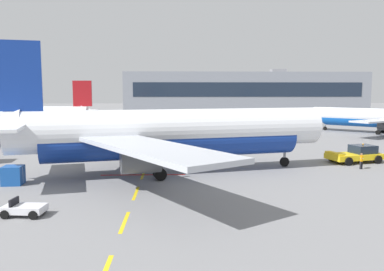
% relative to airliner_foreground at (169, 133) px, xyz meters
% --- Properties ---
extents(ground, '(400.00, 400.00, 0.00)m').
position_rel_airliner_foreground_xyz_m(ground, '(19.56, 17.31, -3.95)').
color(ground, slate).
extents(apron_paint_markings, '(8.00, 95.11, 0.01)m').
position_rel_airliner_foreground_xyz_m(apron_paint_markings, '(-2.44, 14.68, -3.95)').
color(apron_paint_markings, yellow).
rests_on(apron_paint_markings, ground).
extents(airliner_foreground, '(34.50, 33.66, 12.20)m').
position_rel_airliner_foreground_xyz_m(airliner_foreground, '(0.00, 0.00, 0.00)').
color(airliner_foreground, white).
rests_on(airliner_foreground, ground).
extents(pushback_tug, '(6.51, 4.30, 2.08)m').
position_rel_airliner_foreground_xyz_m(pushback_tug, '(20.82, 5.03, -3.05)').
color(pushback_tug, yellow).
rests_on(pushback_tug, ground).
extents(airliner_mid_left, '(28.16, 28.01, 9.88)m').
position_rel_airliner_foreground_xyz_m(airliner_mid_left, '(-27.92, 38.76, -0.75)').
color(airliner_mid_left, white).
rests_on(airliner_mid_left, ground).
extents(airliner_far_center, '(23.00, 21.25, 9.22)m').
position_rel_airliner_foreground_xyz_m(airliner_far_center, '(38.08, 34.53, -0.97)').
color(airliner_far_center, silver).
rests_on(airliner_far_center, ground).
extents(ground_crew_worker, '(0.36, 0.62, 1.63)m').
position_rel_airliner_foreground_xyz_m(ground_crew_worker, '(19.57, 1.22, -3.03)').
color(ground_crew_worker, '#232328').
rests_on(ground_crew_worker, ground).
extents(uld_cargo_container, '(1.70, 1.66, 1.60)m').
position_rel_airliner_foreground_xyz_m(uld_cargo_container, '(-13.16, -4.14, -3.15)').
color(uld_cargo_container, '#194C9E').
rests_on(uld_cargo_container, ground).
extents(terminal_satellite, '(98.00, 25.55, 17.04)m').
position_rel_airliner_foreground_xyz_m(terminal_satellite, '(29.15, 128.76, 3.78)').
color(terminal_satellite, gray).
rests_on(terminal_satellite, ground).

